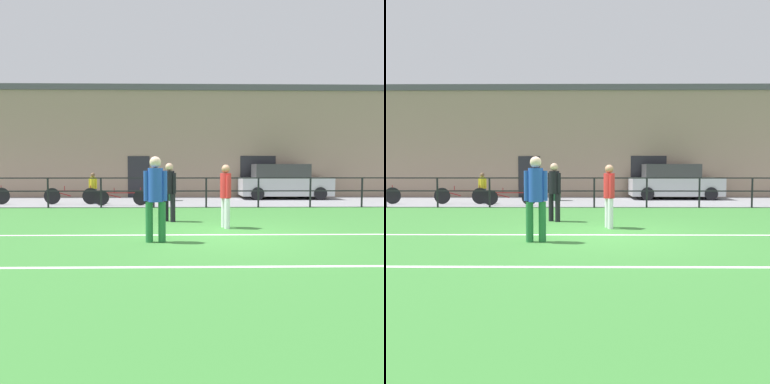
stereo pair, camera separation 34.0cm
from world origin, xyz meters
TOP-DOWN VIEW (x-y plane):
  - ground at (0.00, 0.00)m, footprint 60.00×44.00m
  - field_line_touchline at (0.00, -0.08)m, footprint 36.00×0.11m
  - field_line_hash at (0.00, -2.95)m, footprint 36.00×0.11m
  - pavement_strip at (0.00, 8.50)m, footprint 48.00×5.00m
  - perimeter_fence at (0.00, 6.00)m, footprint 36.07×0.07m
  - clubhouse_facade at (-0.00, 12.20)m, footprint 28.00×2.56m
  - player_goalkeeper at (-1.26, 2.14)m, footprint 0.38×0.31m
  - player_striker at (-1.42, -0.92)m, footprint 0.48×0.31m
  - player_winger at (0.21, 0.94)m, footprint 0.28×0.43m
  - spectator_child at (-4.64, 7.44)m, footprint 0.35×0.23m
  - parked_car_red at (3.95, 9.94)m, footprint 4.29×1.88m
  - bicycle_parked_0 at (-3.36, 6.70)m, footprint 2.17×0.04m
  - bicycle_parked_2 at (-5.47, 7.20)m, footprint 2.24×0.04m
  - trash_bin_0 at (-1.71, 8.95)m, footprint 0.54×0.46m

SIDE VIEW (x-z plane):
  - ground at x=0.00m, z-range -0.04..0.00m
  - field_line_touchline at x=0.00m, z-range 0.00..0.00m
  - field_line_hash at x=0.00m, z-range 0.00..0.00m
  - pavement_strip at x=0.00m, z-range 0.00..0.02m
  - bicycle_parked_0 at x=-3.36m, z-range -0.02..0.70m
  - bicycle_parked_2 at x=-5.47m, z-range -0.01..0.75m
  - trash_bin_0 at x=-1.71m, z-range 0.02..1.04m
  - perimeter_fence at x=0.00m, z-range 0.17..1.32m
  - spectator_child at x=-4.64m, z-range 0.11..1.40m
  - parked_car_red at x=3.95m, z-range -0.03..1.64m
  - player_winger at x=0.21m, z-range 0.11..1.71m
  - player_goalkeeper at x=-1.26m, z-range 0.11..1.76m
  - player_striker at x=-1.42m, z-range 0.12..1.87m
  - clubhouse_facade at x=0.00m, z-range 0.01..5.71m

